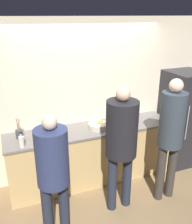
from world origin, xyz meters
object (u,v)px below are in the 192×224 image
object	(u,v)px
person_center	(121,138)
bottle_clear	(21,141)
utensil_crock	(19,133)
cup_blue	(52,137)
person_left	(53,168)
bottle_red	(49,137)
refrigerator	(182,119)
person_right	(171,131)
fruit_bowl	(98,126)

from	to	relation	value
person_center	bottle_clear	xyz separation A→B (m)	(-1.22, 0.55, -0.09)
utensil_crock	cup_blue	bearing A→B (deg)	-25.63
person_left	bottle_red	size ratio (longest dim) A/B	7.92
refrigerator	bottle_clear	bearing A→B (deg)	-176.34
utensil_crock	cup_blue	world-z (taller)	utensil_crock
person_right	bottle_clear	world-z (taller)	person_right
person_left	fruit_bowl	world-z (taller)	person_left
utensil_crock	bottle_red	xyz separation A→B (m)	(0.37, -0.28, 0.01)
refrigerator	utensil_crock	size ratio (longest dim) A/B	5.68
bottle_clear	person_right	bearing A→B (deg)	-17.28
fruit_bowl	refrigerator	bearing A→B (deg)	0.03
refrigerator	fruit_bowl	xyz separation A→B (m)	(-1.64, -0.00, 0.13)
refrigerator	utensil_crock	xyz separation A→B (m)	(-2.82, 0.11, 0.15)
bottle_red	utensil_crock	bearing A→B (deg)	142.71
person_right	bottle_red	distance (m)	1.70
person_left	utensil_crock	world-z (taller)	person_left
refrigerator	person_right	xyz separation A→B (m)	(-0.86, -0.79, 0.25)
person_left	person_center	world-z (taller)	person_center
person_right	fruit_bowl	xyz separation A→B (m)	(-0.78, 0.79, -0.12)
bottle_red	cup_blue	world-z (taller)	bottle_red
cup_blue	refrigerator	bearing A→B (deg)	2.33
utensil_crock	bottle_red	world-z (taller)	utensil_crock
bottle_clear	cup_blue	distance (m)	0.44
person_left	person_center	size ratio (longest dim) A/B	0.91
bottle_clear	bottle_red	world-z (taller)	bottle_clear
cup_blue	fruit_bowl	bearing A→B (deg)	7.30
fruit_bowl	utensil_crock	size ratio (longest dim) A/B	1.01
utensil_crock	bottle_clear	distance (m)	0.29
person_center	utensil_crock	world-z (taller)	person_center
person_left	utensil_crock	xyz separation A→B (m)	(-0.28, 1.01, 0.02)
person_center	cup_blue	bearing A→B (deg)	141.71
person_center	utensil_crock	distance (m)	1.49
refrigerator	fruit_bowl	world-z (taller)	refrigerator
utensil_crock	bottle_red	size ratio (longest dim) A/B	1.46
person_center	cup_blue	size ratio (longest dim) A/B	23.44
person_right	cup_blue	xyz separation A→B (m)	(-1.53, 0.69, -0.13)
bottle_red	cup_blue	xyz separation A→B (m)	(0.06, 0.08, -0.04)
refrigerator	bottle_red	distance (m)	2.46
refrigerator	bottle_red	xyz separation A→B (m)	(-2.45, -0.18, 0.16)
bottle_clear	refrigerator	bearing A→B (deg)	3.66
cup_blue	person_right	bearing A→B (deg)	-24.32
fruit_bowl	bottle_clear	world-z (taller)	bottle_clear
utensil_crock	person_left	bearing A→B (deg)	-74.61
refrigerator	utensil_crock	bearing A→B (deg)	177.78
person_center	bottle_red	xyz separation A→B (m)	(-0.85, 0.55, -0.09)
person_center	cup_blue	xyz separation A→B (m)	(-0.80, 0.63, -0.14)
person_center	refrigerator	bearing A→B (deg)	24.54
refrigerator	utensil_crock	distance (m)	2.83
person_right	utensil_crock	distance (m)	2.16
person_left	bottle_red	xyz separation A→B (m)	(0.10, 0.72, 0.03)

